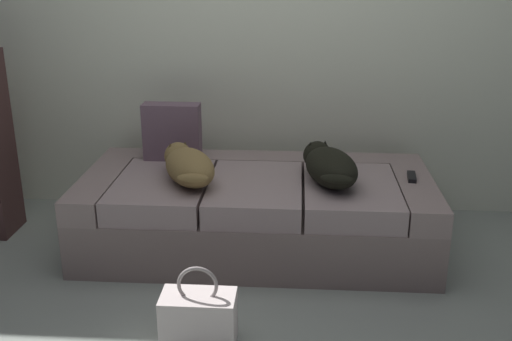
{
  "coord_description": "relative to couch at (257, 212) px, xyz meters",
  "views": [
    {
      "loc": [
        0.22,
        -2.24,
        1.61
      ],
      "look_at": [
        0.0,
        0.92,
        0.48
      ],
      "focal_mm": 42.95,
      "sensor_mm": 36.0,
      "label": 1
    }
  ],
  "objects": [
    {
      "name": "couch",
      "position": [
        0.0,
        0.0,
        0.0
      ],
      "size": [
        1.96,
        0.94,
        0.43
      ],
      "color": "gray",
      "rests_on": "ground"
    },
    {
      "name": "dog_tan",
      "position": [
        -0.37,
        -0.12,
        0.31
      ],
      "size": [
        0.41,
        0.53,
        0.19
      ],
      "color": "olive",
      "rests_on": "couch"
    },
    {
      "name": "dog_dark",
      "position": [
        0.39,
        -0.08,
        0.32
      ],
      "size": [
        0.37,
        0.56,
        0.2
      ],
      "color": "black",
      "rests_on": "couch"
    },
    {
      "name": "handbag",
      "position": [
        -0.18,
        -0.97,
        -0.09
      ],
      "size": [
        0.32,
        0.18,
        0.38
      ],
      "color": "silver",
      "rests_on": "ground"
    },
    {
      "name": "tv_remote",
      "position": [
        0.86,
        0.01,
        0.23
      ],
      "size": [
        0.06,
        0.15,
        0.02
      ],
      "primitive_type": "cube",
      "rotation": [
        0.0,
        0.0,
        -0.11
      ],
      "color": "black",
      "rests_on": "couch"
    },
    {
      "name": "throw_pillow",
      "position": [
        -0.53,
        0.27,
        0.39
      ],
      "size": [
        0.34,
        0.12,
        0.34
      ],
      "primitive_type": "cube",
      "rotation": [
        0.0,
        0.0,
        -0.01
      ],
      "color": "#6B5362",
      "rests_on": "couch"
    }
  ]
}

